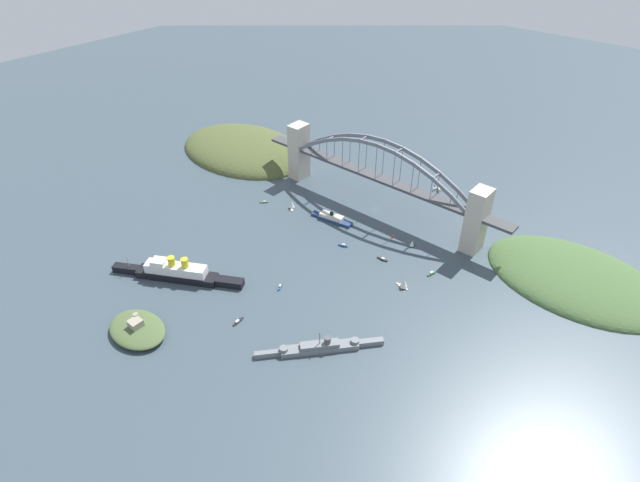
# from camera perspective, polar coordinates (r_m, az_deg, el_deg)

# --- Properties ---
(ground_plane) EXTENTS (1400.00, 1400.00, 0.00)m
(ground_plane) POSITION_cam_1_polar(r_m,az_deg,el_deg) (472.21, 6.22, 3.56)
(ground_plane) COLOR #3D4C56
(harbor_arch_bridge) EXTENTS (248.84, 17.61, 66.76)m
(harbor_arch_bridge) POSITION_cam_1_polar(r_m,az_deg,el_deg) (456.70, 6.46, 6.75)
(harbor_arch_bridge) COLOR beige
(harbor_arch_bridge) RESTS_ON ground
(headland_west_shore) EXTENTS (135.18, 92.57, 22.22)m
(headland_west_shore) POSITION_cam_1_polar(r_m,az_deg,el_deg) (435.48, 26.67, -3.89)
(headland_west_shore) COLOR #476638
(headland_west_shore) RESTS_ON ground
(headland_east_shore) EXTENTS (154.53, 109.08, 31.65)m
(headland_east_shore) POSITION_cam_1_polar(r_m,az_deg,el_deg) (576.48, -8.09, 9.80)
(headland_east_shore) COLOR #4C562D
(headland_east_shore) RESTS_ON ground
(ocean_liner) EXTENTS (94.00, 56.74, 19.76)m
(ocean_liner) POSITION_cam_1_polar(r_m,az_deg,el_deg) (401.80, -15.51, -3.36)
(ocean_liner) COLOR black
(ocean_liner) RESTS_ON ground
(naval_cruiser) EXTENTS (58.33, 65.58, 16.36)m
(naval_cruiser) POSITION_cam_1_polar(r_m,az_deg,el_deg) (337.84, 0.09, -11.63)
(naval_cruiser) COLOR slate
(naval_cruiser) RESTS_ON ground
(harbor_ferry_steamer) EXTENTS (39.49, 12.61, 8.17)m
(harbor_ferry_steamer) POSITION_cam_1_polar(r_m,az_deg,el_deg) (452.50, 1.32, 2.57)
(harbor_ferry_steamer) COLOR navy
(harbor_ferry_steamer) RESTS_ON ground
(fort_island_mid_harbor) EXTENTS (44.15, 31.77, 11.94)m
(fort_island_mid_harbor) POSITION_cam_1_polar(r_m,az_deg,el_deg) (368.37, -19.55, -9.15)
(fort_island_mid_harbor) COLOR #4C6038
(fort_island_mid_harbor) RESTS_ON ground
(seaplane_taxiing_near_bridge) EXTENTS (8.75, 8.80, 4.90)m
(seaplane_taxiing_near_bridge) POSITION_cam_1_polar(r_m,az_deg,el_deg) (509.58, 12.91, 5.71)
(seaplane_taxiing_near_bridge) COLOR #B7B7B2
(seaplane_taxiing_near_bridge) RESTS_ON ground
(small_boat_0) EXTENTS (6.36, 6.51, 1.80)m
(small_boat_0) POSITION_cam_1_polar(r_m,az_deg,el_deg) (480.72, -6.20, 4.30)
(small_boat_0) COLOR #2D6B3D
(small_boat_0) RESTS_ON ground
(small_boat_1) EXTENTS (7.88, 3.73, 2.23)m
(small_boat_1) POSITION_cam_1_polar(r_m,az_deg,el_deg) (422.71, 2.57, -0.48)
(small_boat_1) COLOR #234C8C
(small_boat_1) RESTS_ON ground
(small_boat_2) EXTENTS (10.51, 6.38, 9.13)m
(small_boat_2) POSITION_cam_1_polar(r_m,az_deg,el_deg) (385.15, 9.24, -4.63)
(small_boat_2) COLOR silver
(small_boat_2) RESTS_ON ground
(small_boat_3) EXTENTS (2.66, 9.82, 1.91)m
(small_boat_3) POSITION_cam_1_polar(r_m,az_deg,el_deg) (360.88, -9.06, -8.78)
(small_boat_3) COLOR black
(small_boat_3) RESTS_ON ground
(small_boat_4) EXTENTS (3.25, 9.01, 2.50)m
(small_boat_4) POSITION_cam_1_polar(r_m,az_deg,el_deg) (403.29, 12.25, -3.50)
(small_boat_4) COLOR #2D6B3D
(small_boat_4) RESTS_ON ground
(small_boat_5) EXTENTS (9.36, 2.42, 2.02)m
(small_boat_5) POSITION_cam_1_polar(r_m,az_deg,el_deg) (411.01, 6.93, -2.00)
(small_boat_5) COLOR black
(small_boat_5) RESTS_ON ground
(small_boat_6) EXTENTS (8.47, 8.59, 8.82)m
(small_boat_6) POSITION_cam_1_polar(r_m,az_deg,el_deg) (468.78, -3.15, 4.06)
(small_boat_6) COLOR silver
(small_boat_6) RESTS_ON ground
(small_boat_7) EXTENTS (3.67, 7.19, 2.49)m
(small_boat_7) POSITION_cam_1_polar(r_m,az_deg,el_deg) (383.28, -4.45, -5.09)
(small_boat_7) COLOR #234C8C
(small_boat_7) RESTS_ON ground
(small_boat_8) EXTENTS (3.99, 6.25, 6.23)m
(small_boat_8) POSITION_cam_1_polar(r_m,az_deg,el_deg) (427.23, 10.14, -0.29)
(small_boat_8) COLOR #2D6B3D
(small_boat_8) RESTS_ON ground
(channel_marker_buoy) EXTENTS (2.20, 2.20, 2.75)m
(channel_marker_buoy) POSITION_cam_1_polar(r_m,az_deg,el_deg) (436.10, 8.04, 0.50)
(channel_marker_buoy) COLOR red
(channel_marker_buoy) RESTS_ON ground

